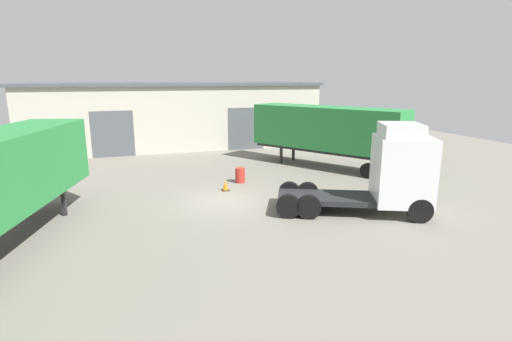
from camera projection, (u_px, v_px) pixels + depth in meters
ground_plane at (223, 201)px, 20.17m from camera, size 60.00×60.00×0.00m
warehouse_building at (175, 114)px, 36.92m from camera, size 25.17×10.11×5.67m
tractor_unit_white at (389, 172)px, 18.01m from camera, size 7.22×5.04×4.15m
container_trailer_white at (327, 129)px, 27.23m from camera, size 7.96×10.45×4.18m
gravel_pile at (42, 171)px, 22.91m from camera, size 3.58×3.58×1.71m
oil_drum at (240, 175)px, 23.71m from camera, size 0.58×0.58×0.88m
traffic_cone at (225, 186)px, 22.09m from camera, size 0.40×0.40×0.55m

